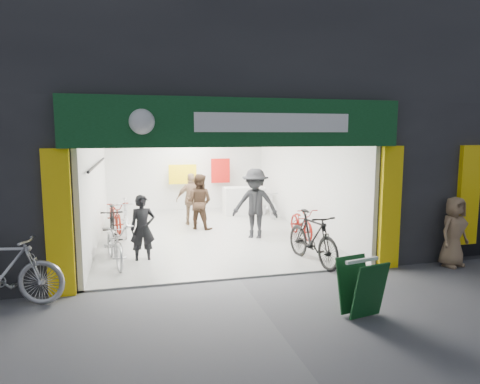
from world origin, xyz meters
name	(u,v)px	position (x,y,z in m)	size (l,w,h in m)	color
ground	(240,279)	(0.00, 0.00, 0.00)	(60.00, 60.00, 0.00)	#56565B
building	(228,85)	(0.91, 4.99, 4.31)	(17.00, 10.27, 8.00)	#232326
bike_left_front	(115,243)	(-2.40, 1.60, 0.48)	(0.63, 1.82, 0.96)	#B1B0B5
bike_left_midfront	(112,228)	(-2.50, 2.94, 0.54)	(0.51, 1.80, 1.08)	black
bike_left_midback	(115,216)	(-2.50, 5.04, 0.45)	(0.60, 1.72, 0.90)	maroon
bike_left_back	(126,217)	(-2.20, 4.37, 0.52)	(0.49, 1.72, 1.03)	#B6B7BB
bike_right_front	(312,238)	(1.80, 0.60, 0.59)	(0.55, 1.95, 1.17)	black
bike_right_mid	(302,222)	(2.50, 2.91, 0.43)	(0.57, 1.62, 0.85)	maroon
bike_right_back	(268,204)	(2.50, 5.87, 0.47)	(0.44, 1.57, 0.94)	#BDBCC1
parked_bike	(2,271)	(-4.12, -0.30, 0.60)	(0.57, 2.00, 1.20)	#B4B4B9
customer_a	(143,229)	(-1.80, 1.68, 0.76)	(0.55, 0.36, 1.51)	black
customer_b	(199,202)	(-0.08, 4.57, 0.84)	(0.82, 0.64, 1.68)	#382519
customer_c	(255,204)	(1.22, 3.09, 0.96)	(1.24, 0.71, 1.93)	black
customer_d	(192,200)	(-0.21, 5.20, 0.82)	(0.96, 0.40, 1.65)	#957457
pedestrian_near	(454,232)	(4.67, -0.30, 0.76)	(0.74, 0.48, 1.52)	#8F7153
sandwich_board	(361,286)	(1.41, -2.14, 0.49)	(0.68, 0.70, 0.90)	#0E3B18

